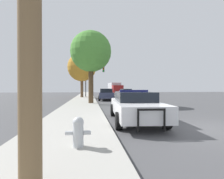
# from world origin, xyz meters

# --- Properties ---
(ground_plane) EXTENTS (110.00, 110.00, 0.00)m
(ground_plane) POSITION_xyz_m (0.00, 0.00, 0.00)
(ground_plane) COLOR #474749
(sidewalk_left) EXTENTS (3.00, 110.00, 0.13)m
(sidewalk_left) POSITION_xyz_m (-5.10, 0.00, 0.07)
(sidewalk_left) COLOR #A3A099
(sidewalk_left) RESTS_ON ground_plane
(police_car) EXTENTS (2.34, 5.38, 1.48)m
(police_car) POSITION_xyz_m (-2.27, 1.90, 0.75)
(police_car) COLOR white
(police_car) RESTS_ON ground_plane
(fire_hydrant) EXTENTS (0.62, 0.27, 0.74)m
(fire_hydrant) POSITION_xyz_m (-4.68, -1.81, 0.52)
(fire_hydrant) COLOR #B7BCC1
(fire_hydrant) RESTS_ON sidewalk_left
(traffic_light) EXTENTS (3.14, 0.35, 5.09)m
(traffic_light) POSITION_xyz_m (-3.75, 22.62, 3.70)
(traffic_light) COLOR #424247
(traffic_light) RESTS_ON sidewalk_left
(car_background_oncoming) EXTENTS (2.11, 4.34, 1.39)m
(car_background_oncoming) POSITION_xyz_m (1.94, 23.36, 0.75)
(car_background_oncoming) COLOR #B7B7BC
(car_background_oncoming) RESTS_ON ground_plane
(car_background_midblock) EXTENTS (2.20, 4.79, 1.47)m
(car_background_midblock) POSITION_xyz_m (-2.25, 15.96, 0.77)
(car_background_midblock) COLOR #333856
(car_background_midblock) RESTS_ON ground_plane
(box_truck) EXTENTS (3.03, 7.45, 2.84)m
(box_truck) POSITION_xyz_m (2.11, 37.72, 1.54)
(box_truck) COLOR maroon
(box_truck) RESTS_ON ground_plane
(tree_sidewalk_mid) EXTENTS (4.39, 4.39, 6.83)m
(tree_sidewalk_mid) POSITION_xyz_m (-5.52, 21.11, 4.74)
(tree_sidewalk_mid) COLOR brown
(tree_sidewalk_mid) RESTS_ON sidewalk_left
(tree_sidewalk_near) EXTENTS (3.88, 3.88, 6.84)m
(tree_sidewalk_near) POSITION_xyz_m (-4.24, 10.53, 4.99)
(tree_sidewalk_near) COLOR #4C3823
(tree_sidewalk_near) RESTS_ON sidewalk_left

